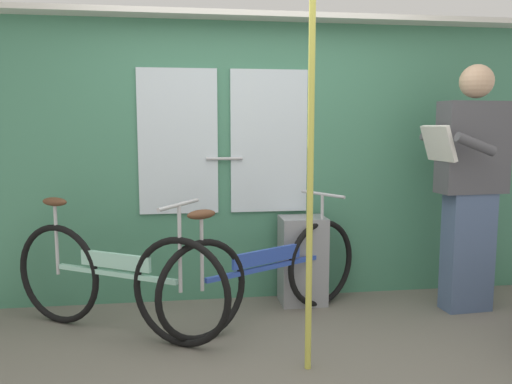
# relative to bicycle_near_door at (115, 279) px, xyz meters

# --- Properties ---
(ground_plane) EXTENTS (5.90, 4.28, 0.04)m
(ground_plane) POSITION_rel_bicycle_near_door_xyz_m (0.97, -0.70, -0.39)
(ground_plane) COLOR #666056
(train_door_wall) EXTENTS (4.90, 0.28, 2.20)m
(train_door_wall) POSITION_rel_bicycle_near_door_xyz_m (0.97, 0.64, 0.78)
(train_door_wall) COLOR #427F60
(train_door_wall) RESTS_ON ground_plane
(bicycle_near_door) EXTENTS (1.46, 0.92, 0.91)m
(bicycle_near_door) POSITION_rel_bicycle_near_door_xyz_m (0.00, 0.00, 0.00)
(bicycle_near_door) COLOR black
(bicycle_near_door) RESTS_ON ground_plane
(bicycle_leaning_behind) EXTENTS (1.52, 0.92, 0.88)m
(bicycle_leaning_behind) POSITION_rel_bicycle_near_door_xyz_m (1.02, 0.06, -0.02)
(bicycle_leaning_behind) COLOR black
(bicycle_leaning_behind) RESTS_ON ground_plane
(passenger_reading_newspaper) EXTENTS (0.60, 0.54, 1.81)m
(passenger_reading_newspaper) POSITION_rel_bicycle_near_door_xyz_m (2.54, 0.11, 0.58)
(passenger_reading_newspaper) COLOR slate
(passenger_reading_newspaper) RESTS_ON ground_plane
(trash_bin_by_wall) EXTENTS (0.35, 0.28, 0.68)m
(trash_bin_by_wall) POSITION_rel_bicycle_near_door_xyz_m (1.36, 0.43, -0.04)
(trash_bin_by_wall) COLOR gray
(trash_bin_by_wall) RESTS_ON ground_plane
(handrail_pole) EXTENTS (0.04, 0.04, 2.16)m
(handrail_pole) POSITION_rel_bicycle_near_door_xyz_m (1.14, -0.66, 0.70)
(handrail_pole) COLOR #C6C14C
(handrail_pole) RESTS_ON ground_plane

